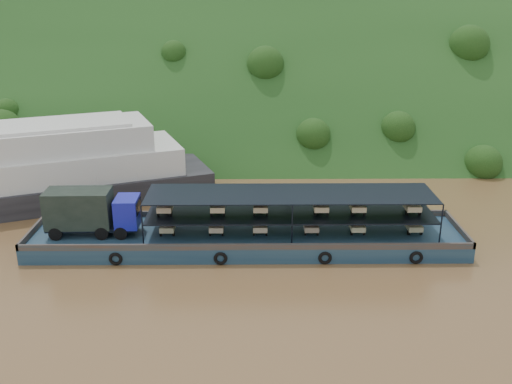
{
  "coord_description": "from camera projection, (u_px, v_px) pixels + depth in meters",
  "views": [
    {
      "loc": [
        -2.45,
        -43.9,
        19.98
      ],
      "look_at": [
        -2.0,
        3.0,
        3.2
      ],
      "focal_mm": 40.0,
      "sensor_mm": 36.0,
      "label": 1
    }
  ],
  "objects": [
    {
      "name": "hillside",
      "position": [
        268.0,
        136.0,
        81.98
      ],
      "size": [
        140.0,
        39.6,
        39.6
      ],
      "primitive_type": "cube",
      "rotation": [
        0.79,
        0.0,
        0.0
      ],
      "color": "#183A15",
      "rests_on": "ground"
    },
    {
      "name": "passenger_ferry",
      "position": [
        9.0,
        171.0,
        54.86
      ],
      "size": [
        39.26,
        22.92,
        7.78
      ],
      "rotation": [
        0.0,
        0.0,
        0.37
      ],
      "color": "black",
      "rests_on": "ground"
    },
    {
      "name": "cargo_barge",
      "position": [
        229.0,
        232.0,
        46.55
      ],
      "size": [
        35.0,
        7.18,
        4.93
      ],
      "color": "#132A45",
      "rests_on": "ground"
    },
    {
      "name": "ground",
      "position": [
        280.0,
        240.0,
        48.08
      ],
      "size": [
        160.0,
        160.0,
        0.0
      ],
      "primitive_type": "plane",
      "color": "brown",
      "rests_on": "ground"
    }
  ]
}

